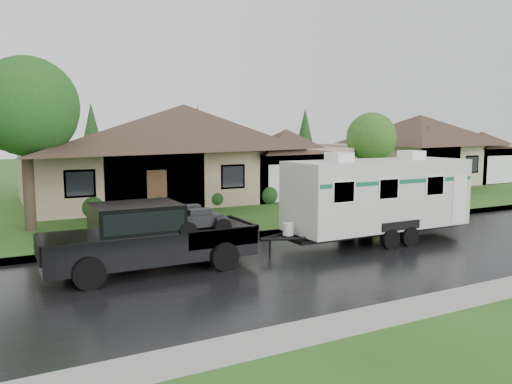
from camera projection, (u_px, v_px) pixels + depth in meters
ground at (268, 250)px, 17.36m from camera, size 140.00×140.00×0.00m
road at (299, 264)px, 15.60m from camera, size 140.00×8.00×0.01m
curb at (240, 236)px, 19.32m from camera, size 140.00×0.50×0.15m
lawn at (149, 198)px, 30.52m from camera, size 140.00×26.00×0.15m
house_main at (190, 140)px, 30.14m from camera, size 19.44×10.80×6.90m
house_neighbor at (423, 142)px, 39.88m from camera, size 15.12×9.72×6.45m
tree_left_green at (25, 111)px, 19.57m from camera, size 4.14×4.14×6.85m
tree_right_green at (371, 139)px, 30.75m from camera, size 3.07×3.07×5.09m
shrub_row at (215, 198)px, 26.37m from camera, size 13.60×1.00×1.00m
pickup_truck at (147, 235)px, 14.67m from camera, size 6.12×2.33×2.04m
travel_trailer at (378, 194)px, 18.67m from camera, size 7.55×2.65×3.39m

